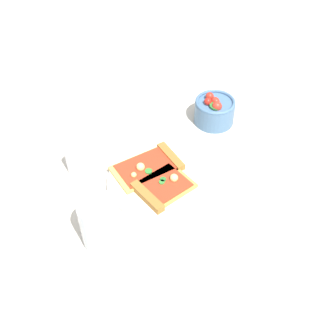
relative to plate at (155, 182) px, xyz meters
name	(u,v)px	position (x,y,z in m)	size (l,w,h in m)	color
ground_plane	(181,184)	(0.03, 0.05, -0.01)	(2.40, 2.40, 0.00)	beige
plate	(155,182)	(0.00, 0.00, 0.00)	(0.22, 0.22, 0.01)	white
pizza_slice_near	(162,189)	(0.04, 0.00, 0.01)	(0.11, 0.13, 0.03)	gold
pizza_slice_far	(150,166)	(-0.04, 0.01, 0.01)	(0.10, 0.15, 0.03)	#E5B256
salad_bowl	(214,110)	(-0.12, 0.25, 0.03)	(0.10, 0.10, 0.08)	#4C7299
soda_glass	(101,225)	(0.08, -0.17, 0.05)	(0.08, 0.08, 0.11)	silver
paper_napkin	(282,184)	(0.15, 0.25, -0.01)	(0.16, 0.14, 0.00)	white
pepper_shaker	(72,158)	(-0.14, -0.14, 0.03)	(0.03, 0.03, 0.08)	silver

